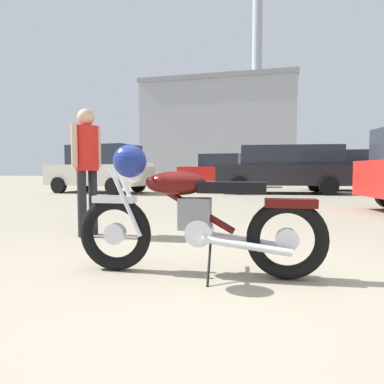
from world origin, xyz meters
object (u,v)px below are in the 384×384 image
blue_hatchback_right (221,170)px  dark_sedan_left (355,171)px  bystander (87,158)px  pale_sedan_back (283,168)px  white_estate_far (101,169)px  vintage_motorcycle (190,216)px

blue_hatchback_right → dark_sedan_left: bearing=163.6°
bystander → blue_hatchback_right: blue_hatchback_right is taller
blue_hatchback_right → pale_sedan_back: pale_sedan_back is taller
dark_sedan_left → pale_sedan_back: 3.71m
bystander → dark_sedan_left: 12.48m
white_estate_far → dark_sedan_left: (9.81, 3.11, -0.08)m
vintage_motorcycle → pale_sedan_back: (1.52, 10.09, 0.45)m
vintage_motorcycle → white_estate_far: size_ratio=0.50×
dark_sedan_left → pale_sedan_back: bearing=38.9°
bystander → blue_hatchback_right: size_ratio=0.38×
bystander → pale_sedan_back: size_ratio=0.35×
vintage_motorcycle → pale_sedan_back: pale_sedan_back is taller
white_estate_far → dark_sedan_left: bearing=-151.9°
dark_sedan_left → bystander: bearing=64.5°
bystander → blue_hatchback_right: bearing=110.4°
blue_hatchback_right → pale_sedan_back: 5.24m
white_estate_far → blue_hatchback_right: white_estate_far is taller
dark_sedan_left → vintage_motorcycle: bearing=73.8°
blue_hatchback_right → pale_sedan_back: (2.78, -4.44, 0.10)m
white_estate_far → blue_hatchback_right: 6.75m
vintage_motorcycle → blue_hatchback_right: (-1.26, 14.53, 0.34)m
dark_sedan_left → blue_hatchback_right: bearing=-17.4°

